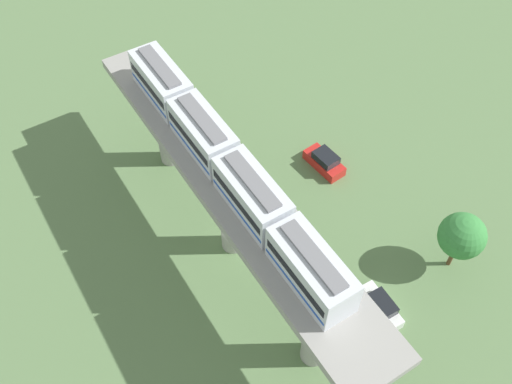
# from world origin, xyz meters

# --- Properties ---
(ground_plane) EXTENTS (120.00, 120.00, 0.00)m
(ground_plane) POSITION_xyz_m (0.00, 0.00, 0.00)
(ground_plane) COLOR #5B7A4C
(viaduct) EXTENTS (5.20, 35.80, 8.79)m
(viaduct) POSITION_xyz_m (0.00, 0.00, 6.78)
(viaduct) COLOR #999691
(viaduct) RESTS_ON ground
(train) EXTENTS (2.64, 27.45, 3.24)m
(train) POSITION_xyz_m (0.00, -0.28, 10.32)
(train) COLOR silver
(train) RESTS_ON viaduct
(parked_car_red) EXTENTS (2.16, 4.34, 1.76)m
(parked_car_red) POSITION_xyz_m (-11.87, -2.97, 0.74)
(parked_car_red) COLOR red
(parked_car_red) RESTS_ON ground
(parked_car_white) EXTENTS (1.98, 4.27, 1.76)m
(parked_car_white) POSITION_xyz_m (-6.40, 11.51, 0.74)
(parked_car_white) COLOR white
(parked_car_white) RESTS_ON ground
(tree_near_viaduct) EXTENTS (3.77, 3.77, 6.02)m
(tree_near_viaduct) POSITION_xyz_m (-14.26, 11.25, 4.12)
(tree_near_viaduct) COLOR brown
(tree_near_viaduct) RESTS_ON ground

